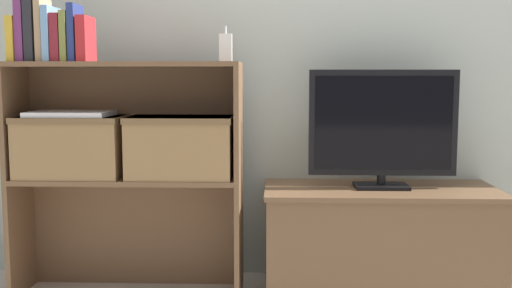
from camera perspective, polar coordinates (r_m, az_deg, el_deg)
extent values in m
cube|color=#B2BCB2|center=(2.72, 0.24, 12.71)|extent=(10.00, 0.05, 2.40)
cube|color=brown|center=(2.60, 11.70, -9.13)|extent=(0.95, 0.41, 0.42)
cube|color=brown|center=(2.55, 11.81, -4.33)|extent=(0.97, 0.43, 0.02)
cube|color=black|center=(2.55, 11.82, -3.94)|extent=(0.22, 0.14, 0.02)
cylinder|color=black|center=(2.54, 11.84, -3.33)|extent=(0.04, 0.04, 0.04)
cube|color=black|center=(2.51, 11.96, 2.00)|extent=(0.60, 0.04, 0.43)
cube|color=black|center=(2.49, 12.04, 1.96)|extent=(0.56, 0.00, 0.38)
cube|color=brown|center=(2.71, -21.43, -7.99)|extent=(0.02, 0.28, 0.50)
cube|color=brown|center=(2.50, -1.64, -8.77)|extent=(0.02, 0.28, 0.50)
cube|color=brown|center=(2.69, -11.29, -7.79)|extent=(0.89, 0.02, 0.50)
cube|color=brown|center=(2.51, -12.09, -3.23)|extent=(0.89, 0.28, 0.02)
cube|color=brown|center=(2.63, -21.87, 2.19)|extent=(0.02, 0.28, 0.46)
cube|color=brown|center=(2.41, -1.68, 2.30)|extent=(0.02, 0.28, 0.46)
cube|color=brown|center=(2.61, -11.52, 2.50)|extent=(0.89, 0.02, 0.46)
cube|color=brown|center=(2.48, -12.35, 7.41)|extent=(0.89, 0.28, 0.02)
cube|color=gold|center=(2.58, -21.81, 9.22)|extent=(0.03, 0.15, 0.18)
cube|color=#6B2D66|center=(2.57, -21.16, 10.01)|extent=(0.03, 0.13, 0.24)
cube|color=#232328|center=(2.56, -20.37, 10.13)|extent=(0.03, 0.14, 0.25)
cube|color=tan|center=(2.55, -19.59, 10.16)|extent=(0.02, 0.13, 0.25)
cube|color=#709ECC|center=(2.53, -18.88, 9.84)|extent=(0.03, 0.16, 0.21)
cube|color=maroon|center=(2.52, -18.15, 9.55)|extent=(0.03, 0.15, 0.18)
cube|color=olive|center=(2.51, -17.44, 9.71)|extent=(0.02, 0.14, 0.20)
cube|color=navy|center=(2.50, -16.80, 10.07)|extent=(0.03, 0.13, 0.22)
cube|color=#B22328|center=(2.49, -15.89, 9.58)|extent=(0.04, 0.14, 0.18)
cube|color=white|center=(2.41, -2.90, 9.13)|extent=(0.05, 0.04, 0.11)
cylinder|color=silver|center=(2.42, -2.91, 10.80)|extent=(0.01, 0.01, 0.03)
cube|color=#937047|center=(2.54, -17.11, -0.22)|extent=(0.42, 0.24, 0.25)
cube|color=brown|center=(2.53, -17.20, 2.28)|extent=(0.42, 0.25, 0.02)
cube|color=#937047|center=(2.43, -7.16, -0.27)|extent=(0.42, 0.24, 0.25)
cube|color=brown|center=(2.42, -7.20, 2.34)|extent=(0.42, 0.25, 0.02)
cube|color=white|center=(2.53, -17.21, 2.78)|extent=(0.32, 0.23, 0.02)
cylinder|color=#99999E|center=(2.53, -17.22, 3.04)|extent=(0.02, 0.02, 0.00)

